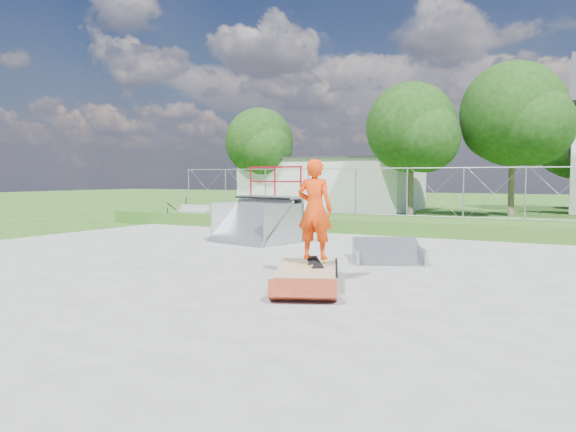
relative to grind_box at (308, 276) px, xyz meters
The scene contains 14 objects.
ground 1.47m from the grind_box, 158.82° to the left, with size 120.00×120.00×0.00m, color #245017.
concrete_pad 1.47m from the grind_box, 158.82° to the left, with size 20.00×16.00×0.04m, color gray.
grass_berm 10.12m from the grind_box, 97.75° to the left, with size 24.00×3.00×0.50m, color #245017.
grind_box is the anchor object (origin of this frame).
quarter_pipe 6.65m from the grind_box, 130.23° to the left, with size 2.28×1.93×2.28m, color #9C9FA4, non-canonical shape.
flat_bank_ramp 3.27m from the grind_box, 81.91° to the left, with size 1.53×1.63×0.47m, color #9C9FA4, non-canonical shape.
skateboard 0.32m from the grind_box, 85.02° to the left, with size 0.22×0.80×0.02m, color black.
skater 1.16m from the grind_box, 85.02° to the left, with size 0.68×0.44×1.85m, color #F13C0A.
concrete_stairs 13.51m from the grind_box, 136.91° to the left, with size 1.50×1.60×0.80m, color gray, non-canonical shape.
chain_link_fence 11.18m from the grind_box, 97.05° to the left, with size 20.00×0.06×1.80m, color gray, non-canonical shape.
utility_building_flat 24.43m from the grind_box, 112.57° to the left, with size 10.00×6.00×3.00m, color white.
tree_left_near 19.07m from the grind_box, 99.63° to the left, with size 4.76×4.48×6.65m.
tree_center 20.92m from the grind_box, 86.01° to the left, with size 5.44×5.12×7.60m.
tree_left_far 24.53m from the grind_box, 122.81° to the left, with size 4.42×4.16×6.18m.
Camera 1 is at (5.82, -9.62, 1.96)m, focal length 35.00 mm.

